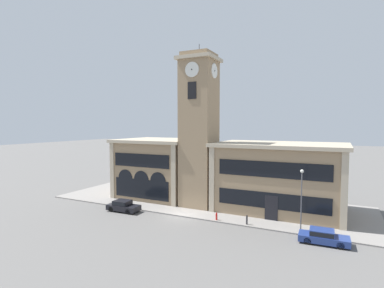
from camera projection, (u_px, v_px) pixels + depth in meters
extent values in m
plane|color=#605E5B|center=(180.00, 217.00, 36.85)|extent=(300.00, 300.00, 0.00)
cube|color=gray|center=(205.00, 202.00, 43.56)|extent=(44.59, 15.00, 0.15)
cube|color=#937A5B|center=(199.00, 135.00, 41.06)|extent=(4.33, 4.33, 19.93)
cube|color=tan|center=(199.00, 59.00, 40.40)|extent=(5.03, 5.03, 0.45)
cube|color=#937A5B|center=(199.00, 55.00, 40.36)|extent=(3.98, 3.98, 0.60)
cylinder|color=#4C4C51|center=(199.00, 49.00, 40.30)|extent=(0.10, 0.10, 1.20)
cylinder|color=silver|center=(192.00, 69.00, 38.53)|extent=(1.96, 0.10, 1.96)
cylinder|color=black|center=(192.00, 69.00, 38.46)|extent=(0.16, 0.04, 0.16)
cylinder|color=silver|center=(214.00, 71.00, 39.53)|extent=(0.10, 1.96, 1.96)
cylinder|color=black|center=(215.00, 71.00, 39.50)|extent=(0.04, 0.16, 0.16)
cube|color=black|center=(192.00, 90.00, 38.71)|extent=(1.21, 0.10, 2.20)
cube|color=#937A5B|center=(159.00, 169.00, 47.46)|extent=(11.43, 9.73, 8.61)
cube|color=tan|center=(159.00, 141.00, 47.16)|extent=(12.13, 10.43, 0.45)
cube|color=tan|center=(112.00, 171.00, 45.42)|extent=(0.70, 0.16, 8.61)
cube|color=tan|center=(173.00, 176.00, 40.69)|extent=(0.70, 0.16, 8.61)
cube|color=black|center=(141.00, 161.00, 42.95)|extent=(9.37, 0.10, 1.89)
cube|color=black|center=(141.00, 189.00, 43.22)|extent=(9.14, 0.10, 2.76)
cylinder|color=black|center=(125.00, 178.00, 44.38)|extent=(2.51, 0.06, 2.51)
cylinder|color=black|center=(141.00, 179.00, 43.12)|extent=(2.51, 0.06, 2.51)
cylinder|color=black|center=(158.00, 181.00, 41.86)|extent=(2.51, 0.06, 2.51)
cube|color=#937A5B|center=(279.00, 179.00, 39.27)|extent=(15.83, 9.73, 8.50)
cube|color=tan|center=(280.00, 145.00, 38.97)|extent=(16.53, 10.43, 0.45)
cube|color=tan|center=(212.00, 180.00, 38.20)|extent=(0.70, 0.16, 8.50)
cube|color=tan|center=(344.00, 192.00, 31.52)|extent=(0.70, 0.16, 8.50)
cube|color=black|center=(272.00, 170.00, 34.76)|extent=(12.98, 0.10, 1.87)
cube|color=black|center=(271.00, 209.00, 35.05)|extent=(1.50, 0.12, 3.06)
cube|color=black|center=(271.00, 201.00, 35.00)|extent=(12.98, 0.10, 1.90)
cube|color=black|center=(124.00, 207.00, 39.13)|extent=(4.38, 2.05, 0.68)
cube|color=black|center=(122.00, 202.00, 39.16)|extent=(2.13, 1.78, 0.57)
cube|color=black|center=(122.00, 202.00, 39.16)|extent=(2.05, 1.81, 0.43)
cylinder|color=black|center=(136.00, 208.00, 39.36)|extent=(0.70, 0.25, 0.69)
cylinder|color=black|center=(128.00, 212.00, 37.84)|extent=(0.70, 0.25, 0.69)
cylinder|color=black|center=(119.00, 206.00, 40.45)|extent=(0.70, 0.25, 0.69)
cylinder|color=black|center=(111.00, 209.00, 38.93)|extent=(0.70, 0.25, 0.69)
cube|color=navy|center=(324.00, 239.00, 28.52)|extent=(4.60, 2.04, 0.62)
cube|color=navy|center=(322.00, 232.00, 28.56)|extent=(2.24, 1.76, 0.55)
cube|color=black|center=(322.00, 232.00, 28.56)|extent=(2.15, 1.80, 0.42)
cylinder|color=black|center=(340.00, 239.00, 28.71)|extent=(0.70, 0.25, 0.69)
cylinder|color=black|center=(341.00, 246.00, 27.21)|extent=(0.70, 0.25, 0.69)
cylinder|color=black|center=(308.00, 235.00, 29.86)|extent=(0.70, 0.25, 0.69)
cylinder|color=black|center=(307.00, 241.00, 28.36)|extent=(0.70, 0.25, 0.69)
cylinder|color=#4C4C51|center=(301.00, 203.00, 30.89)|extent=(0.12, 0.12, 6.26)
sphere|color=silver|center=(302.00, 171.00, 30.67)|extent=(0.36, 0.36, 0.36)
cylinder|color=black|center=(247.00, 220.00, 33.61)|extent=(0.18, 0.18, 0.90)
sphere|color=black|center=(247.00, 216.00, 33.57)|extent=(0.16, 0.16, 0.16)
cylinder|color=red|center=(216.00, 217.00, 35.20)|extent=(0.22, 0.22, 0.70)
sphere|color=red|center=(217.00, 213.00, 35.17)|extent=(0.19, 0.19, 0.19)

